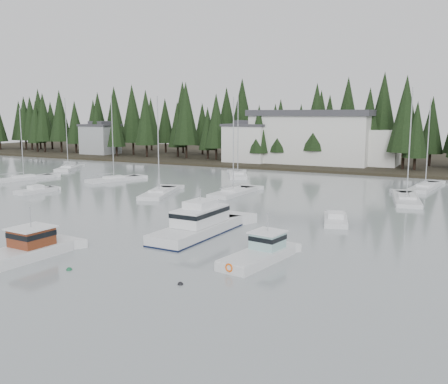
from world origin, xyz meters
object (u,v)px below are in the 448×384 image
Objects in this scene: cabin_cruiser_center at (198,227)px; harbor_inn at (321,138)px; lobster_boat_teal at (260,255)px; runabout_0 at (36,192)px; sailboat_6 at (68,169)px; house_west at (248,142)px; sailboat_9 at (114,180)px; sailboat_1 at (233,194)px; sailboat_2 at (24,179)px; runabout_1 at (336,221)px; sailboat_5 at (238,176)px; sailboat_8 at (406,200)px; sailboat_0 at (159,194)px; house_far_west at (100,138)px; lobster_boat_brown at (16,254)px; sailboat_7 at (425,188)px.

harbor_inn is at bearing 8.51° from cabin_cruiser_center.
cabin_cruiser_center is 9.43m from lobster_boat_teal.
sailboat_6 is at bearing 43.27° from runabout_0.
house_west is 1.65× the size of runabout_0.
sailboat_9 reaches higher than lobster_boat_teal.
sailboat_1 is 1.11× the size of sailboat_2.
cabin_cruiser_center is at bearing 122.54° from runabout_1.
cabin_cruiser_center is (6.96, -62.69, -5.06)m from harbor_inn.
sailboat_5 reaches higher than cabin_cruiser_center.
sailboat_8 is (29.11, -12.57, -0.00)m from sailboat_5.
house_west is at bearing -3.72° from runabout_0.
runabout_1 is at bearing -121.12° from sailboat_1.
sailboat_1 is 43.14m from sailboat_6.
sailboat_0 is 28.27m from sailboat_2.
sailboat_6 is (15.51, -27.40, -4.32)m from house_far_west.
cabin_cruiser_center reaches higher than runabout_1.
sailboat_0 is at bearing 60.87° from runabout_1.
sailboat_0 reaches higher than lobster_boat_teal.
sailboat_5 reaches higher than lobster_boat_brown.
sailboat_5 reaches higher than sailboat_1.
sailboat_2 is at bearing -118.59° from house_west.
lobster_boat_teal is at bearing 158.68° from runabout_1.
sailboat_0 is 1.11× the size of sailboat_2.
sailboat_9 is 14.55m from runabout_0.
sailboat_8 is (78.35, -34.65, -4.33)m from house_far_west.
lobster_boat_brown is at bearing -127.26° from runabout_0.
sailboat_8 reaches higher than sailboat_6.
sailboat_0 reaches higher than sailboat_2.
sailboat_5 reaches higher than house_far_west.
sailboat_1 reaches higher than house_far_west.
sailboat_8 reaches higher than lobster_boat_brown.
lobster_boat_brown reaches higher than runabout_1.
lobster_boat_brown is 45.51m from sailboat_8.
lobster_boat_brown is 33.37m from runabout_0.
runabout_0 is (12.12, -8.64, 0.07)m from sailboat_2.
lobster_boat_teal is 48.50m from sailboat_9.
house_west is 49.89m from runabout_0.
sailboat_9 is at bearing 81.16° from sailboat_8.
sailboat_7 reaches higher than lobster_boat_teal.
sailboat_9 is (-30.06, 25.08, -0.63)m from cabin_cruiser_center.
house_west is 0.71× the size of sailboat_1.
sailboat_1 is at bearing 92.00° from sailboat_8.
sailboat_6 is 62.60m from runabout_1.
runabout_0 is at bearing 74.57° from runabout_1.
sailboat_7 is at bearing -19.51° from cabin_cruiser_center.
sailboat_6 reaches higher than sailboat_1.
harbor_inn is 69.46m from lobster_boat_teal.
house_west is at bearing -16.50° from sailboat_2.
runabout_1 is at bearing -121.00° from sailboat_0.
house_west reaches higher than cabin_cruiser_center.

